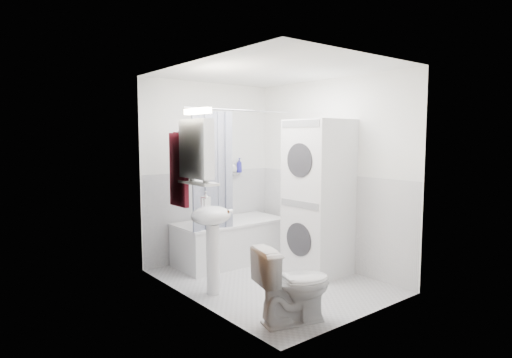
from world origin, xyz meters
TOP-DOWN VIEW (x-y plane):
  - floor at (0.00, 0.00)m, footprint 2.60×2.60m
  - room_walls at (0.00, 0.00)m, footprint 2.60×2.60m
  - wainscot at (0.00, 0.29)m, footprint 1.98×2.58m
  - door at (-0.95, -0.55)m, footprint 0.05×2.00m
  - bathtub at (0.07, 0.92)m, footprint 1.46×0.69m
  - tub_spout at (0.27, 1.25)m, footprint 0.04×0.12m
  - curtain_rod at (0.07, 0.63)m, footprint 1.64×0.02m
  - shower_curtain at (-0.37, 0.63)m, footprint 0.55×0.02m
  - sink at (-0.75, 0.07)m, footprint 0.44×0.37m
  - medicine_cabinet at (-0.90, 0.10)m, footprint 0.13×0.50m
  - shelf at (-0.89, 0.10)m, footprint 0.18×0.54m
  - shower_caddy at (0.32, 1.24)m, footprint 0.22×0.06m
  - towel at (-0.94, 0.42)m, footprint 0.07×0.34m
  - washer_dryer at (0.68, -0.12)m, footprint 0.68×0.67m
  - toilet at (-0.56, -0.97)m, footprint 0.79×0.58m
  - soap_pump at (-0.71, 0.25)m, footprint 0.08×0.17m
  - shelf_bottle at (-0.89, -0.05)m, footprint 0.07×0.18m
  - shelf_cup at (-0.89, 0.22)m, footprint 0.10×0.09m
  - shampoo_a at (0.35, 1.24)m, footprint 0.13×0.17m
  - shampoo_b at (0.47, 1.24)m, footprint 0.08×0.21m

SIDE VIEW (x-z plane):
  - floor at x=0.00m, z-range 0.00..0.00m
  - bathtub at x=0.07m, z-range 0.03..0.59m
  - toilet at x=-0.56m, z-range 0.00..0.69m
  - wainscot at x=0.00m, z-range -0.69..1.89m
  - sink at x=-0.75m, z-range 0.18..1.22m
  - tub_spout at x=0.27m, z-range 0.86..0.90m
  - washer_dryer at x=0.68m, z-range 0.00..1.88m
  - soap_pump at x=-0.71m, z-range 0.91..0.99m
  - door at x=-0.95m, z-range 0.00..2.00m
  - shower_caddy at x=0.32m, z-range 1.14..1.16m
  - shelf at x=-0.89m, z-range 1.19..1.21m
  - shampoo_b at x=0.47m, z-range 1.16..1.24m
  - shampoo_a at x=0.35m, z-range 1.16..1.29m
  - shelf_bottle at x=-0.89m, z-range 1.21..1.28m
  - shower_curtain at x=-0.37m, z-range 0.52..1.98m
  - shelf_cup at x=-0.89m, z-range 1.21..1.31m
  - towel at x=-0.94m, z-range 0.93..1.74m
  - room_walls at x=0.00m, z-range 0.19..2.79m
  - medicine_cabinet at x=-0.90m, z-range 1.21..1.92m
  - curtain_rod at x=0.07m, z-range 1.99..2.01m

